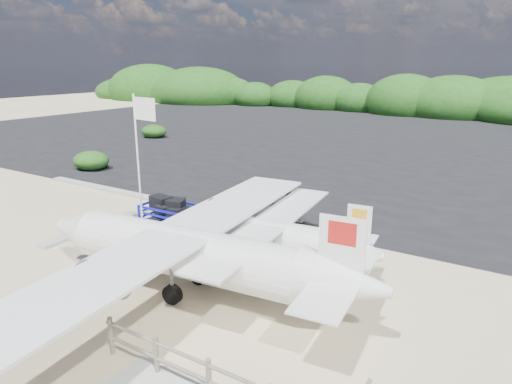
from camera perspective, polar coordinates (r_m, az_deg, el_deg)
ground at (r=17.36m, az=-11.44°, el=-7.91°), size 160.00×160.00×0.00m
asphalt_apron at (r=43.38m, az=16.93°, el=6.07°), size 90.00×50.00×0.04m
lagoon at (r=24.89m, az=-24.28°, el=-1.66°), size 9.00×7.00×0.40m
vegetation_band at (r=67.63m, az=22.77°, el=8.84°), size 124.00×8.00×4.40m
baggage_cart at (r=19.57m, az=-10.20°, el=-5.04°), size 2.93×1.75×1.43m
flagpole at (r=18.11m, az=-13.78°, el=-7.02°), size 1.23×0.64×5.86m
signboard at (r=15.92m, az=-15.51°, el=-10.47°), size 1.45×0.59×1.22m
crew_a at (r=17.94m, az=-5.59°, el=-4.09°), size 0.67×0.54×1.60m
crew_b at (r=19.22m, az=4.13°, el=-2.47°), size 0.95×0.81×1.73m
aircraft_small at (r=50.87m, az=11.34°, el=7.81°), size 8.19×8.19×2.67m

